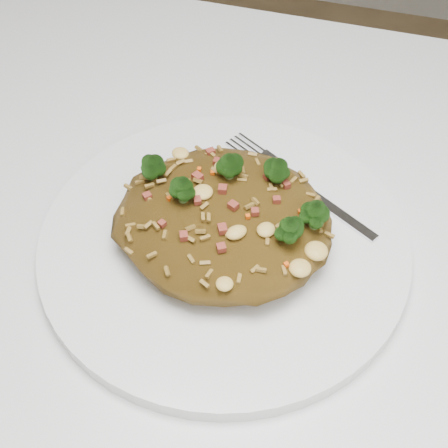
{
  "coord_description": "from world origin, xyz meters",
  "views": [
    {
      "loc": [
        0.09,
        -0.25,
        1.15
      ],
      "look_at": [
        0.01,
        0.05,
        0.78
      ],
      "focal_mm": 50.0,
      "sensor_mm": 36.0,
      "label": 1
    }
  ],
  "objects_px": {
    "dining_table": "(201,351)",
    "fried_rice": "(225,213)",
    "plate": "(224,242)",
    "fork": "(306,190)"
  },
  "relations": [
    {
      "from": "plate",
      "to": "fried_rice",
      "type": "distance_m",
      "value": 0.03
    },
    {
      "from": "dining_table",
      "to": "fried_rice",
      "type": "height_order",
      "value": "fried_rice"
    },
    {
      "from": "dining_table",
      "to": "fried_rice",
      "type": "bearing_deg",
      "value": 81.6
    },
    {
      "from": "dining_table",
      "to": "fork",
      "type": "bearing_deg",
      "value": 62.66
    },
    {
      "from": "plate",
      "to": "fork",
      "type": "bearing_deg",
      "value": 51.67
    },
    {
      "from": "fork",
      "to": "plate",
      "type": "bearing_deg",
      "value": -97.98
    },
    {
      "from": "fork",
      "to": "dining_table",
      "type": "bearing_deg",
      "value": -86.99
    },
    {
      "from": "fried_rice",
      "to": "fork",
      "type": "bearing_deg",
      "value": 51.69
    },
    {
      "from": "dining_table",
      "to": "plate",
      "type": "distance_m",
      "value": 0.11
    },
    {
      "from": "plate",
      "to": "fork",
      "type": "relative_size",
      "value": 1.99
    }
  ]
}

